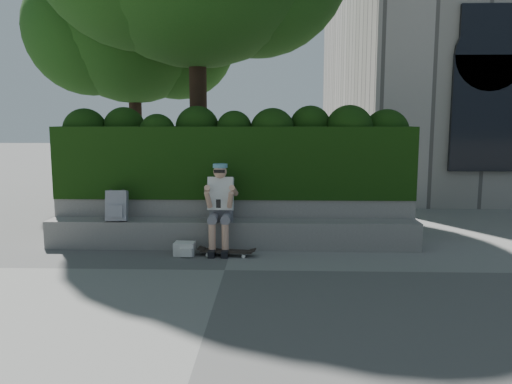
{
  "coord_description": "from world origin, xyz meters",
  "views": [
    {
      "loc": [
        0.65,
        -6.64,
        2.04
      ],
      "look_at": [
        0.4,
        1.0,
        0.95
      ],
      "focal_mm": 35.0,
      "sensor_mm": 36.0,
      "label": 1
    }
  ],
  "objects_px": {
    "skateboard": "(227,251)",
    "backpack_plaid": "(117,206)",
    "backpack_ground": "(185,249)",
    "person": "(220,204)"
  },
  "relations": [
    {
      "from": "person",
      "to": "skateboard",
      "type": "relative_size",
      "value": 1.7
    },
    {
      "from": "skateboard",
      "to": "backpack_plaid",
      "type": "xyz_separation_m",
      "value": [
        -1.8,
        0.41,
        0.62
      ]
    },
    {
      "from": "skateboard",
      "to": "person",
      "type": "bearing_deg",
      "value": 116.8
    },
    {
      "from": "person",
      "to": "backpack_ground",
      "type": "distance_m",
      "value": 0.89
    },
    {
      "from": "backpack_ground",
      "to": "skateboard",
      "type": "bearing_deg",
      "value": 0.64
    },
    {
      "from": "person",
      "to": "backpack_plaid",
      "type": "distance_m",
      "value": 1.68
    },
    {
      "from": "person",
      "to": "backpack_plaid",
      "type": "xyz_separation_m",
      "value": [
        -1.67,
        0.08,
        -0.06
      ]
    },
    {
      "from": "person",
      "to": "backpack_plaid",
      "type": "bearing_deg",
      "value": 177.21
    },
    {
      "from": "skateboard",
      "to": "backpack_ground",
      "type": "bearing_deg",
      "value": -175.37
    },
    {
      "from": "backpack_ground",
      "to": "person",
      "type": "bearing_deg",
      "value": 33.19
    }
  ]
}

